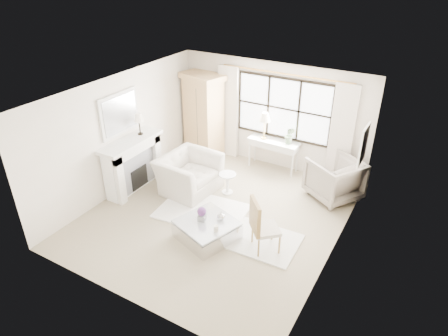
{
  "coord_description": "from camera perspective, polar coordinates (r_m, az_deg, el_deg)",
  "views": [
    {
      "loc": [
        3.66,
        -6.01,
        5.02
      ],
      "look_at": [
        0.08,
        0.2,
        1.08
      ],
      "focal_mm": 32.0,
      "sensor_mm": 36.0,
      "label": 1
    }
  ],
  "objects": [
    {
      "name": "side_table",
      "position": [
        9.21,
        0.5,
        -1.8
      ],
      "size": [
        0.4,
        0.4,
        0.51
      ],
      "color": "silver",
      "rests_on": "floor"
    },
    {
      "name": "mantel_lamp",
      "position": [
        9.31,
        -12.1,
        6.95
      ],
      "size": [
        0.22,
        0.22,
        0.51
      ],
      "color": "black",
      "rests_on": "fireplace"
    },
    {
      "name": "rug_left",
      "position": [
        8.75,
        -3.17,
        -6.15
      ],
      "size": [
        1.97,
        1.48,
        0.03
      ],
      "primitive_type": "cube",
      "rotation": [
        0.0,
        0.0,
        0.1
      ],
      "color": "white",
      "rests_on": "floor"
    },
    {
      "name": "curtain_right",
      "position": [
        9.63,
        16.42,
        4.44
      ],
      "size": [
        0.55,
        0.1,
        2.47
      ],
      "primitive_type": "cube",
      "color": "beige",
      "rests_on": "ground"
    },
    {
      "name": "planter_box",
      "position": [
        7.83,
        -3.17,
        -7.08
      ],
      "size": [
        0.18,
        0.18,
        0.11
      ],
      "primitive_type": "cube",
      "rotation": [
        0.0,
        0.0,
        0.27
      ],
      "color": "gray",
      "rests_on": "coffee_table"
    },
    {
      "name": "console_lamp",
      "position": [
        9.99,
        5.86,
        7.14
      ],
      "size": [
        0.28,
        0.28,
        0.69
      ],
      "color": "gold",
      "rests_on": "console_table"
    },
    {
      "name": "window_frame",
      "position": [
        9.96,
        8.46,
        8.4
      ],
      "size": [
        2.5,
        0.04,
        1.5
      ],
      "primitive_type": null,
      "color": "black",
      "rests_on": "wall_back"
    },
    {
      "name": "wall_left",
      "position": [
        9.36,
        -14.49,
        4.75
      ],
      "size": [
        0.0,
        5.5,
        5.5
      ],
      "primitive_type": "plane",
      "rotation": [
        1.57,
        0.0,
        1.57
      ],
      "color": "white",
      "rests_on": "ground"
    },
    {
      "name": "fireplace",
      "position": [
        9.51,
        -12.99,
        0.64
      ],
      "size": [
        0.58,
        1.66,
        1.26
      ],
      "color": "white",
      "rests_on": "ground"
    },
    {
      "name": "floor",
      "position": [
        8.65,
        -1.13,
        -6.7
      ],
      "size": [
        5.5,
        5.5,
        0.0
      ],
      "primitive_type": "plane",
      "color": "tan",
      "rests_on": "ground"
    },
    {
      "name": "wall_right",
      "position": [
        7.14,
        16.27,
        -3.44
      ],
      "size": [
        0.0,
        5.5,
        5.5
      ],
      "primitive_type": "plane",
      "rotation": [
        1.57,
        0.0,
        -1.57
      ],
      "color": "white",
      "rests_on": "ground"
    },
    {
      "name": "planter_flowers",
      "position": [
        7.75,
        -3.2,
        -6.22
      ],
      "size": [
        0.18,
        0.18,
        0.18
      ],
      "primitive_type": "sphere",
      "color": "#5F2F75",
      "rests_on": "planter_box"
    },
    {
      "name": "coffee_table",
      "position": [
        7.93,
        -2.45,
        -8.83
      ],
      "size": [
        1.27,
        1.27,
        0.38
      ],
      "rotation": [
        0.0,
        0.0,
        -0.33
      ],
      "color": "silver",
      "rests_on": "floor"
    },
    {
      "name": "window_pane",
      "position": [
        9.97,
        8.49,
        8.42
      ],
      "size": [
        2.4,
        0.02,
        1.5
      ],
      "primitive_type": "cube",
      "color": "white",
      "rests_on": "wall_back"
    },
    {
      "name": "mirror_frame",
      "position": [
        9.16,
        -14.73,
        7.52
      ],
      "size": [
        0.05,
        1.15,
        0.95
      ],
      "primitive_type": "cube",
      "color": "silver",
      "rests_on": "wall_left"
    },
    {
      "name": "rug_right",
      "position": [
        7.98,
        5.22,
        -10.22
      ],
      "size": [
        1.5,
        1.14,
        0.03
      ],
      "primitive_type": "cube",
      "rotation": [
        0.0,
        0.0,
        0.03
      ],
      "color": "white",
      "rests_on": "floor"
    },
    {
      "name": "club_armchair",
      "position": [
        9.32,
        -5.06,
        -0.83
      ],
      "size": [
        1.26,
        1.42,
        0.86
      ],
      "primitive_type": "imported",
      "rotation": [
        0.0,
        0.0,
        1.49
      ],
      "color": "beige",
      "rests_on": "floor"
    },
    {
      "name": "curtain_left",
      "position": [
        10.63,
        0.63,
        7.94
      ],
      "size": [
        0.55,
        0.1,
        2.47
      ],
      "primitive_type": "cube",
      "color": "silver",
      "rests_on": "ground"
    },
    {
      "name": "art_canvas",
      "position": [
        8.54,
        19.18,
        3.14
      ],
      "size": [
        0.01,
        0.52,
        0.72
      ],
      "primitive_type": "cube",
      "color": "beige",
      "rests_on": "wall_right"
    },
    {
      "name": "curtain_rod",
      "position": [
        9.65,
        8.72,
        13.16
      ],
      "size": [
        3.3,
        0.04,
        0.04
      ],
      "primitive_type": "cylinder",
      "rotation": [
        0.0,
        1.57,
        0.0
      ],
      "color": "#C08B43",
      "rests_on": "wall_back"
    },
    {
      "name": "mirror_glass",
      "position": [
        9.14,
        -14.59,
        7.49
      ],
      "size": [
        0.02,
        1.0,
        0.8
      ],
      "primitive_type": "cube",
      "color": "silver",
      "rests_on": "wall_left"
    },
    {
      "name": "console_table",
      "position": [
        10.3,
        7.01,
        1.91
      ],
      "size": [
        1.31,
        0.49,
        0.8
      ],
      "rotation": [
        0.0,
        0.0,
        -0.03
      ],
      "color": "silver",
      "rests_on": "floor"
    },
    {
      "name": "orchid_plant",
      "position": [
        9.91,
        9.36,
        4.61
      ],
      "size": [
        0.25,
        0.21,
        0.45
      ],
      "primitive_type": "imported",
      "rotation": [
        0.0,
        0.0,
        0.03
      ],
      "color": "#4F6745",
      "rests_on": "console_table"
    },
    {
      "name": "wingback_chair",
      "position": [
        9.33,
        15.48,
        -1.5
      ],
      "size": [
        1.43,
        1.42,
        0.95
      ],
      "primitive_type": "imported",
      "rotation": [
        0.0,
        0.0,
        -2.13
      ],
      "color": "gray",
      "rests_on": "floor"
    },
    {
      "name": "armoire",
      "position": [
        10.77,
        -2.96,
        7.64
      ],
      "size": [
        1.27,
        0.98,
        2.24
      ],
      "rotation": [
        0.0,
        0.0,
        -0.28
      ],
      "color": "tan",
      "rests_on": "floor"
    },
    {
      "name": "ceiling",
      "position": [
        7.41,
        -1.33,
        10.54
      ],
      "size": [
        5.5,
        5.5,
        0.0
      ],
      "primitive_type": "plane",
      "rotation": [
        3.14,
        0.0,
        0.0
      ],
      "color": "silver",
      "rests_on": "ground"
    },
    {
      "name": "wall_front",
      "position": [
        6.13,
        -14.79,
        -9.15
      ],
      "size": [
        5.0,
        0.0,
        5.0
      ],
      "primitive_type": "plane",
      "rotation": [
        -1.57,
        0.0,
        0.0
      ],
      "color": "beige",
      "rests_on": "ground"
    },
    {
      "name": "coffee_vase",
      "position": [
        7.82,
        -0.43,
        -6.83
      ],
      "size": [
        0.17,
        0.17,
        0.17
      ],
      "primitive_type": "imported",
      "rotation": [
        0.0,
        0.0,
        0.05
      ],
      "color": "silver",
      "rests_on": "coffee_table"
    },
    {
      "name": "pillar_candle",
      "position": [
        7.54,
        -1.15,
        -8.63
      ],
      "size": [
        0.09,
        0.09,
        0.12
      ],
      "primitive_type": "cylinder",
      "color": "silver",
      "rests_on": "coffee_table"
    },
    {
      "name": "art_frame",
      "position": [
        8.54,
        19.31,
        3.11
      ],
      "size": [
        0.04,
        0.62,
        0.82
      ],
      "primitive_type": "cube",
      "color": "silver",
      "rests_on": "wall_right"
    },
    {
      "name": "wall_back",
      "position": [
        10.18,
        6.86,
        7.46
      ],
      "size": [
        5.0,
        0.0,
        5.0
      ],
      "primitive_type": "plane",
      "rotation": [
        1.57,
        0.0,
        0.0
      ],
      "color": "silver",
      "rests_on": "ground"
    },
    {
      "name": "french_chair",
      "position": [
        7.61,
        5.8,
        -9.61
      ],
      "size": [
        0.68,
        0.68,
        1.08
      ],
      "rotation": [
        0.0,
        0.0,
        2.31
      ],
      "color": "#A98346",
      "rests_on": "floor"
    }
  ]
}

